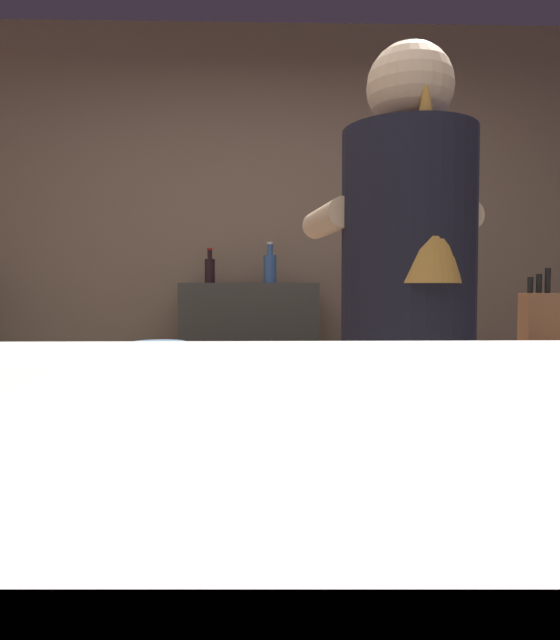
{
  "coord_description": "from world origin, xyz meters",
  "views": [
    {
      "loc": [
        -0.07,
        -1.38,
        1.12
      ],
      "look_at": [
        -0.05,
        -0.75,
        1.09
      ],
      "focal_mm": 32.9,
      "sensor_mm": 36.0,
      "label": 1
    }
  ],
  "objects_px": {
    "bottle_soy": "(210,270)",
    "bartender": "(408,332)",
    "knife_block": "(538,323)",
    "bottle_hot_sauce": "(270,267)",
    "chefs_knife": "(462,353)",
    "mixing_bowl": "(159,349)"
  },
  "relations": [
    {
      "from": "bottle_soy",
      "to": "bartender",
      "type": "bearing_deg",
      "value": -69.05
    },
    {
      "from": "knife_block",
      "to": "bottle_hot_sauce",
      "type": "relative_size",
      "value": 1.23
    },
    {
      "from": "chefs_knife",
      "to": "bottle_soy",
      "type": "height_order",
      "value": "bottle_soy"
    },
    {
      "from": "knife_block",
      "to": "chefs_knife",
      "type": "distance_m",
      "value": 0.26
    },
    {
      "from": "bartender",
      "to": "bottle_soy",
      "type": "height_order",
      "value": "bartender"
    },
    {
      "from": "chefs_knife",
      "to": "bottle_hot_sauce",
      "type": "xyz_separation_m",
      "value": [
        -0.62,
        1.37,
        0.33
      ]
    },
    {
      "from": "knife_block",
      "to": "mixing_bowl",
      "type": "xyz_separation_m",
      "value": [
        -1.22,
        0.0,
        -0.08
      ]
    },
    {
      "from": "knife_block",
      "to": "bottle_hot_sauce",
      "type": "distance_m",
      "value": 1.66
    },
    {
      "from": "knife_block",
      "to": "bottle_soy",
      "type": "distance_m",
      "value": 1.82
    },
    {
      "from": "knife_block",
      "to": "bottle_hot_sauce",
      "type": "height_order",
      "value": "bottle_hot_sauce"
    },
    {
      "from": "bartender",
      "to": "mixing_bowl",
      "type": "xyz_separation_m",
      "value": [
        -0.7,
        0.37,
        -0.08
      ]
    },
    {
      "from": "bottle_hot_sauce",
      "to": "bottle_soy",
      "type": "bearing_deg",
      "value": -174.04
    },
    {
      "from": "knife_block",
      "to": "bottle_soy",
      "type": "relative_size",
      "value": 1.46
    },
    {
      "from": "mixing_bowl",
      "to": "chefs_knife",
      "type": "height_order",
      "value": "mixing_bowl"
    },
    {
      "from": "bartender",
      "to": "mixing_bowl",
      "type": "height_order",
      "value": "bartender"
    },
    {
      "from": "knife_block",
      "to": "chefs_knife",
      "type": "xyz_separation_m",
      "value": [
        -0.23,
        0.04,
        -0.1
      ]
    },
    {
      "from": "bartender",
      "to": "bottle_hot_sauce",
      "type": "relative_size",
      "value": 7.66
    },
    {
      "from": "bartender",
      "to": "mixing_bowl",
      "type": "relative_size",
      "value": 10.43
    },
    {
      "from": "mixing_bowl",
      "to": "bottle_hot_sauce",
      "type": "bearing_deg",
      "value": 75.33
    },
    {
      "from": "knife_block",
      "to": "mixing_bowl",
      "type": "distance_m",
      "value": 1.22
    },
    {
      "from": "knife_block",
      "to": "bottle_hot_sauce",
      "type": "xyz_separation_m",
      "value": [
        -0.85,
        1.41,
        0.23
      ]
    },
    {
      "from": "bartender",
      "to": "bottle_hot_sauce",
      "type": "bearing_deg",
      "value": 2.66
    }
  ]
}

